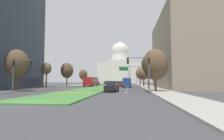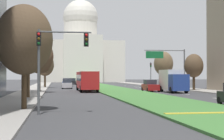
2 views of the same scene
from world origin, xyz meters
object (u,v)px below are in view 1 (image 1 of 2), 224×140
Objects in this scene: overhead_guide_sign at (131,72)px; sedan_far_horizon at (97,83)px; street_tree_right_far at (144,74)px; sedan_midblock at (120,84)px; street_tree_left_far at (67,70)px; sedan_distant at (91,83)px; street_tree_right_distant at (141,73)px; box_truck_delivery at (127,81)px; city_bus at (91,81)px; sedan_very_far at (106,83)px; street_tree_left_mid at (47,69)px; sedan_lead_stopped at (112,87)px; traffic_light_near_left at (18,68)px; street_tree_left_distant at (83,75)px; capitol_building at (120,68)px; street_tree_left_near at (17,64)px; traffic_light_far_right at (136,77)px; traffic_light_near_right at (143,67)px; street_tree_right_near at (155,64)px; street_tree_right_mid at (149,64)px.

overhead_guide_sign reaches higher than sedan_far_horizon.
sedan_midblock is at bearing -170.27° from street_tree_right_far.
overhead_guide_sign is 0.88× the size of street_tree_left_far.
sedan_midblock is 18.03m from sedan_distant.
overhead_guide_sign is 0.91× the size of street_tree_right_distant.
box_truck_delivery reaches higher than city_bus.
city_bus reaches higher than sedan_midblock.
street_tree_left_mid is at bearing -97.13° from sedan_very_far.
street_tree_right_far is 44.50m from sedan_very_far.
street_tree_right_far is (3.90, -0.33, -0.79)m from overhead_guide_sign.
overhead_guide_sign reaches higher than sedan_lead_stopped.
street_tree_left_far reaches higher than city_bus.
sedan_lead_stopped is at bearing -95.60° from box_truck_delivery.
street_tree_right_far is 27.74m from sedan_lead_stopped.
street_tree_right_distant is at bearing 64.78° from traffic_light_near_left.
sedan_very_far is (-9.68, 42.25, -0.02)m from sedan_midblock.
street_tree_left_distant is at bearing 110.80° from sedan_lead_stopped.
overhead_guide_sign is 1.05× the size of street_tree_left_mid.
street_tree_left_mid is at bearing -97.07° from capitol_building.
street_tree_left_mid is at bearing 93.19° from street_tree_left_near.
street_tree_right_far reaches higher than sedan_distant.
street_tree_right_distant is at bearing -67.58° from traffic_light_far_right.
traffic_light_near_right is 46.88m from sedan_distant.
sedan_midblock is (16.02, 26.46, -3.95)m from street_tree_left_near.
street_tree_right_distant is at bearing 80.29° from sedan_lead_stopped.
sedan_very_far is 0.43× the size of city_bus.
city_bus is (-14.27, 32.09, -2.03)m from traffic_light_near_right.
traffic_light_near_left reaches higher than city_bus.
capitol_building is 4.58× the size of street_tree_right_near.
sedan_far_horizon is (-17.49, 4.65, -2.48)m from traffic_light_far_right.
street_tree_left_far is at bearing -99.55° from sedan_far_horizon.
sedan_midblock reaches higher than sedan_distant.
overhead_guide_sign is 0.85× the size of street_tree_right_mid.
traffic_light_far_right is at bearing 50.72° from city_bus.
city_bus is at bearing 168.02° from sedan_midblock.
street_tree_left_near is 1.12× the size of box_truck_delivery.
sedan_distant is at bearing 116.59° from street_tree_right_near.
capitol_building is 111.00m from street_tree_left_near.
sedan_very_far is (-15.46, 21.79, -2.51)m from traffic_light_far_right.
street_tree_left_distant is at bearing -171.68° from traffic_light_far_right.
street_tree_left_mid is at bearing -123.13° from traffic_light_far_right.
street_tree_right_far is 1.35× the size of sedan_distant.
traffic_light_near_right is at bearing -3.63° from traffic_light_near_left.
street_tree_right_near is (11.95, -108.72, -6.97)m from capitol_building.
sedan_midblock is at bearing -47.17° from street_tree_left_distant.
street_tree_right_mid is 1.20× the size of box_truck_delivery.
traffic_light_near_right is at bearing -53.62° from street_tree_left_far.
street_tree_left_distant is at bearing 127.08° from street_tree_right_mid.
box_truck_delivery reaches higher than sedan_midblock.
street_tree_left_near reaches higher than street_tree_left_mid.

